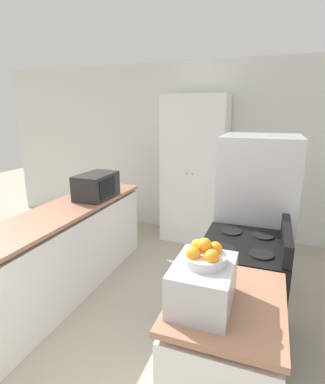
{
  "coord_description": "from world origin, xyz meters",
  "views": [
    {
      "loc": [
        1.07,
        -0.97,
        1.89
      ],
      "look_at": [
        0.0,
        1.94,
        1.05
      ],
      "focal_mm": 28.0,
      "sensor_mm": 36.0,
      "label": 1
    }
  ],
  "objects_px": {
    "pantry_cabinet": "(195,170)",
    "microwave": "(96,186)",
    "refrigerator": "(255,219)",
    "toaster_oven": "(203,284)",
    "fruit_bowl": "(204,255)",
    "stove": "(241,294)"
  },
  "relations": [
    {
      "from": "microwave",
      "to": "refrigerator",
      "type": "bearing_deg",
      "value": 3.1
    },
    {
      "from": "pantry_cabinet",
      "to": "refrigerator",
      "type": "bearing_deg",
      "value": -52.37
    },
    {
      "from": "toaster_oven",
      "to": "fruit_bowl",
      "type": "bearing_deg",
      "value": 87.82
    },
    {
      "from": "pantry_cabinet",
      "to": "toaster_oven",
      "type": "relative_size",
      "value": 5.3
    },
    {
      "from": "fruit_bowl",
      "to": "stove",
      "type": "bearing_deg",
      "value": 80.49
    },
    {
      "from": "microwave",
      "to": "fruit_bowl",
      "type": "height_order",
      "value": "fruit_bowl"
    },
    {
      "from": "refrigerator",
      "to": "microwave",
      "type": "bearing_deg",
      "value": -176.9
    },
    {
      "from": "toaster_oven",
      "to": "microwave",
      "type": "bearing_deg",
      "value": 136.13
    },
    {
      "from": "toaster_oven",
      "to": "fruit_bowl",
      "type": "distance_m",
      "value": 0.16
    },
    {
      "from": "pantry_cabinet",
      "to": "refrigerator",
      "type": "xyz_separation_m",
      "value": [
        0.94,
        -1.22,
        -0.22
      ]
    },
    {
      "from": "stove",
      "to": "pantry_cabinet",
      "type": "bearing_deg",
      "value": 114.39
    },
    {
      "from": "toaster_oven",
      "to": "refrigerator",
      "type": "bearing_deg",
      "value": 83.8
    },
    {
      "from": "pantry_cabinet",
      "to": "microwave",
      "type": "xyz_separation_m",
      "value": [
        -0.83,
        -1.32,
        -0.0
      ]
    },
    {
      "from": "refrigerator",
      "to": "microwave",
      "type": "xyz_separation_m",
      "value": [
        -1.78,
        -0.1,
        0.22
      ]
    },
    {
      "from": "pantry_cabinet",
      "to": "toaster_oven",
      "type": "xyz_separation_m",
      "value": [
        0.76,
        -2.85,
        -0.03
      ]
    },
    {
      "from": "toaster_oven",
      "to": "stove",
      "type": "bearing_deg",
      "value": 80.57
    },
    {
      "from": "toaster_oven",
      "to": "fruit_bowl",
      "type": "relative_size",
      "value": 1.78
    },
    {
      "from": "microwave",
      "to": "fruit_bowl",
      "type": "distance_m",
      "value": 2.21
    },
    {
      "from": "pantry_cabinet",
      "to": "toaster_oven",
      "type": "bearing_deg",
      "value": -75.01
    },
    {
      "from": "refrigerator",
      "to": "microwave",
      "type": "distance_m",
      "value": 1.79
    },
    {
      "from": "pantry_cabinet",
      "to": "fruit_bowl",
      "type": "height_order",
      "value": "pantry_cabinet"
    },
    {
      "from": "fruit_bowl",
      "to": "pantry_cabinet",
      "type": "bearing_deg",
      "value": 105.04
    }
  ]
}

